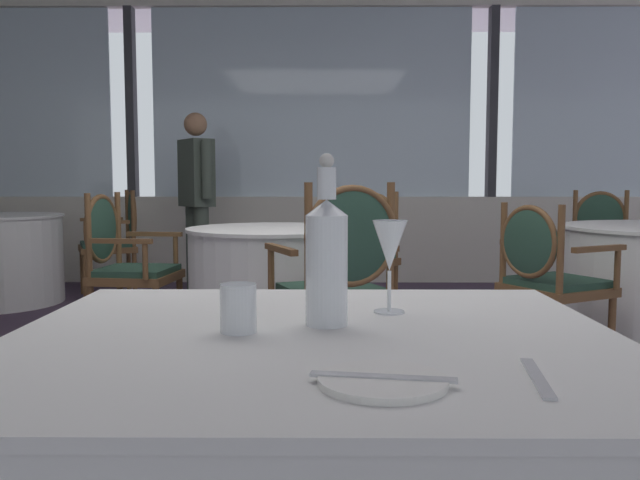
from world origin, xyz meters
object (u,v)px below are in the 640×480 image
(water_tumbler, at_px, (238,308))
(diner_person_1, at_px, (197,192))
(side_plate, at_px, (383,381))
(dining_chair_1_1, at_px, (363,246))
(water_bottle, at_px, (327,258))
(dining_chair_0_0, at_px, (546,272))
(dining_chair_1_0, at_px, (340,273))
(dining_chair_1_2, at_px, (122,257))
(dining_chair_2_0, at_px, (117,235))
(wine_glass, at_px, (390,248))
(dining_chair_0_2, at_px, (605,240))

(water_tumbler, relative_size, diner_person_1, 0.06)
(side_plate, relative_size, water_tumbler, 2.00)
(dining_chair_1_1, bearing_deg, side_plate, 34.11)
(water_bottle, bearing_deg, dining_chair_0_0, 62.39)
(water_tumbler, relative_size, dining_chair_1_0, 0.09)
(dining_chair_0_0, distance_m, diner_person_1, 3.28)
(dining_chair_0_0, bearing_deg, side_plate, -141.01)
(dining_chair_1_2, bearing_deg, dining_chair_1_0, -30.08)
(water_tumbler, bearing_deg, dining_chair_2_0, 110.04)
(wine_glass, relative_size, dining_chair_1_0, 0.19)
(side_plate, distance_m, dining_chair_0_0, 2.86)
(dining_chair_0_2, relative_size, diner_person_1, 0.58)
(wine_glass, bearing_deg, dining_chair_1_0, 92.17)
(side_plate, distance_m, dining_chair_0_2, 4.74)
(wine_glass, xyz_separation_m, water_tumbler, (-0.29, -0.18, -0.09))
(dining_chair_1_0, bearing_deg, dining_chair_0_2, -67.89)
(water_bottle, distance_m, water_tumbler, 0.19)
(dining_chair_0_2, distance_m, dining_chair_1_1, 1.98)
(dining_chair_1_2, distance_m, diner_person_1, 1.86)
(water_tumbler, bearing_deg, dining_chair_0_0, 59.98)
(side_plate, distance_m, wine_glass, 0.51)
(dining_chair_0_2, height_order, dining_chair_2_0, dining_chair_0_2)
(wine_glass, distance_m, water_tumbler, 0.35)
(wine_glass, distance_m, dining_chair_0_0, 2.41)
(water_tumbler, relative_size, dining_chair_0_2, 0.09)
(dining_chair_0_2, height_order, dining_chair_1_1, dining_chair_0_2)
(wine_glass, bearing_deg, dining_chair_1_1, 87.66)
(side_plate, relative_size, dining_chair_0_0, 0.20)
(wine_glass, xyz_separation_m, dining_chair_1_2, (-1.37, 2.62, -0.32))
(diner_person_1, bearing_deg, water_tumbler, 67.27)
(dining_chair_0_0, distance_m, dining_chair_1_2, 2.47)
(dining_chair_0_2, xyz_separation_m, diner_person_1, (-3.31, 0.68, 0.36))
(water_bottle, relative_size, dining_chair_0_0, 0.37)
(water_bottle, bearing_deg, side_plate, -78.54)
(water_bottle, relative_size, water_tumbler, 3.69)
(dining_chair_1_1, height_order, dining_chair_1_2, dining_chair_1_2)
(water_bottle, height_order, wine_glass, water_bottle)
(dining_chair_0_0, height_order, dining_chair_1_0, dining_chair_1_0)
(dining_chair_1_1, height_order, diner_person_1, diner_person_1)
(wine_glass, distance_m, dining_chair_1_2, 2.98)
(water_tumbler, height_order, dining_chair_2_0, dining_chair_2_0)
(side_plate, xyz_separation_m, dining_chair_1_1, (0.19, 3.75, -0.18))
(water_tumbler, distance_m, dining_chair_1_1, 3.47)
(wine_glass, distance_m, diner_person_1, 4.62)
(side_plate, xyz_separation_m, dining_chair_2_0, (-1.90, 4.86, -0.20))
(dining_chair_2_0, distance_m, diner_person_1, 0.78)
(water_bottle, distance_m, dining_chair_1_1, 3.40)
(wine_glass, bearing_deg, water_tumbler, -148.33)
(dining_chair_1_0, bearing_deg, water_tumbler, 149.83)
(side_plate, bearing_deg, dining_chair_1_0, 90.16)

